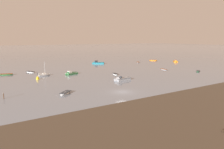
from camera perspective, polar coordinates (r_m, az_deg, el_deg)
The scene contains 18 objects.
ground_plane at distance 51.19m, azimuth 2.72°, elevation -4.59°, with size 800.00×800.00×0.00m, color gray.
mudflat_shore at distance 31.24m, azimuth 14.85°, elevation -13.97°, with size 356.67×27.95×0.25m, color #4C3D2D.
tidal_rock_left at distance 32.87m, azimuth 27.02°, elevation -12.96°, with size 0.33×0.33×0.33m, color #2D2116.
rowboat_moored_0 at distance 113.80m, azimuth 6.79°, elevation 3.16°, with size 3.24×3.66×0.58m.
motorboat_moored_0 at distance 77.08m, azimuth -10.91°, elevation 0.20°, with size 5.23×3.05×1.88m.
motorboat_moored_1 at distance 120.44m, azimuth 16.29°, elevation 3.26°, with size 4.69×5.02×1.95m.
rowboat_moored_1 at distance 88.40m, azimuth 21.55°, elevation 0.78°, with size 3.46×2.60×0.52m.
rowboat_moored_2 at distance 85.67m, azimuth -20.59°, elevation 0.60°, with size 2.86×3.96×0.60m.
rowboat_moored_3 at distance 125.29m, azimuth 10.70°, elevation 3.65°, with size 4.10×4.31×0.70m.
sailboat_moored_0 at distance 76.44m, azimuth -17.39°, elevation -0.18°, with size 4.66×2.11×5.03m.
motorboat_moored_2 at distance 108.39m, azimuth -4.01°, elevation 3.00°, with size 6.28×5.30×2.35m.
rowboat_moored_4 at distance 75.58m, azimuth 0.82°, elevation 0.09°, with size 1.84×3.56×0.54m.
rowboat_moored_5 at distance 82.90m, azimuth -25.90°, elevation -0.01°, with size 4.50×2.65×0.67m.
motorboat_moored_4 at distance 64.71m, azimuth 2.19°, elevation -1.37°, with size 6.22×2.85×2.06m.
rowboat_moored_6 at distance 89.47m, azimuth 13.36°, elevation 1.29°, with size 1.65×3.54×0.54m.
rowboat_moored_7 at distance 50.56m, azimuth -12.10°, elevation -4.76°, with size 3.87×3.64×0.63m.
channel_buoy at distance 70.28m, azimuth -18.87°, elevation -0.87°, with size 0.90×0.90×2.30m.
mooring_post_left at distance 50.66m, azimuth -26.49°, elevation -5.00°, with size 0.22×0.22×1.43m.
Camera 1 is at (-29.27, -40.15, 12.34)m, focal length 34.97 mm.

